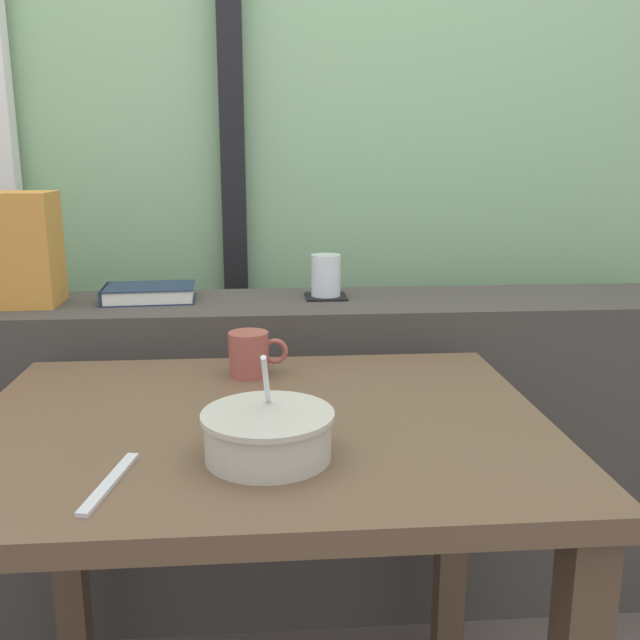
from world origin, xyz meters
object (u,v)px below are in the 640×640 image
soup_bowl (273,434)px  ceramic_mug (252,354)px  juice_glass (327,277)px  fork_utensil (112,482)px  closed_book (150,293)px  breakfast_table (263,491)px  coaster_square (327,297)px

soup_bowl → ceramic_mug: size_ratio=1.64×
juice_glass → ceramic_mug: bearing=-114.8°
juice_glass → fork_utensil: (-0.35, -0.83, -0.12)m
juice_glass → closed_book: size_ratio=0.45×
soup_bowl → ceramic_mug: soup_bowl is taller
fork_utensil → breakfast_table: bearing=58.7°
fork_utensil → closed_book: bearing=105.5°
coaster_square → juice_glass: 0.05m
juice_glass → ceramic_mug: juice_glass is taller
breakfast_table → ceramic_mug: 0.29m
closed_book → soup_bowl: size_ratio=1.21×
coaster_square → closed_book: size_ratio=0.45×
juice_glass → soup_bowl: bearing=-100.6°
juice_glass → fork_utensil: bearing=-112.9°
closed_book → ceramic_mug: 0.46m
soup_bowl → fork_utensil: (-0.21, -0.07, -0.03)m
soup_bowl → ceramic_mug: (-0.04, 0.38, 0.01)m
breakfast_table → fork_utensil: 0.32m
breakfast_table → closed_book: size_ratio=4.11×
closed_book → soup_bowl: bearing=-69.7°
breakfast_table → coaster_square: 0.67m
soup_bowl → fork_utensil: bearing=-161.8°
breakfast_table → coaster_square: coaster_square is taller
coaster_square → ceramic_mug: ceramic_mug is taller
fork_utensil → ceramic_mug: size_ratio=1.50×
breakfast_table → juice_glass: 0.68m
coaster_square → ceramic_mug: (-0.18, -0.39, -0.03)m
breakfast_table → soup_bowl: bearing=-83.4°
breakfast_table → ceramic_mug: size_ratio=8.16×
breakfast_table → soup_bowl: (0.02, -0.15, 0.16)m
coaster_square → juice_glass: juice_glass is taller
fork_utensil → ceramic_mug: bearing=79.1°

